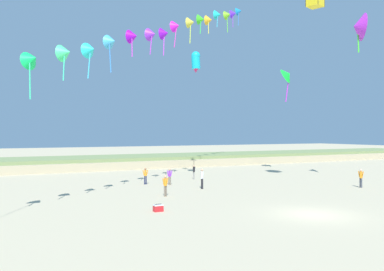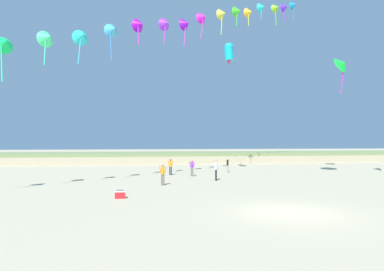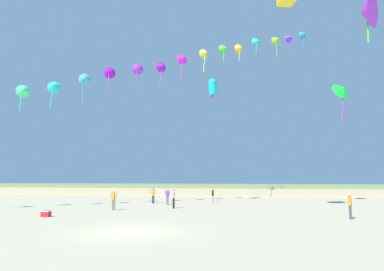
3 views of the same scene
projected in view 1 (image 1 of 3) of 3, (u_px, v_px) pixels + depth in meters
name	position (u px, v px, depth m)	size (l,w,h in m)	color
ground_plane	(314.00, 215.00, 23.89)	(240.00, 240.00, 0.00)	#C1B28E
dune_ridge	(119.00, 161.00, 58.17)	(120.00, 12.03, 1.47)	tan
person_near_left	(194.00, 171.00, 42.12)	(0.20, 0.52, 1.48)	gray
person_near_right	(202.00, 177.00, 34.90)	(0.24, 0.61, 1.74)	black
person_mid_center	(170.00, 175.00, 37.52)	(0.54, 0.21, 1.54)	#726656
person_far_left	(145.00, 175.00, 37.94)	(0.55, 0.21, 1.56)	#282D4C
person_far_right	(165.00, 184.00, 30.72)	(0.56, 0.22, 1.61)	#726656
person_far_center	(361.00, 177.00, 35.69)	(0.23, 0.58, 1.66)	#474C56
kite_banner_string	(171.00, 28.00, 37.89)	(31.59, 23.37, 21.82)	#42DC10
large_kite_mid_trail	(287.00, 75.00, 49.70)	(2.51, 2.38, 4.33)	#13EB30
large_kite_high_solo	(358.00, 27.00, 39.08)	(2.42, 2.86, 3.88)	#CC2EE4
large_kite_outer_drift	(196.00, 61.00, 41.86)	(1.13, 1.07, 2.22)	#13B4D0
beach_cooler	(158.00, 208.00, 24.90)	(0.58, 0.41, 0.46)	red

